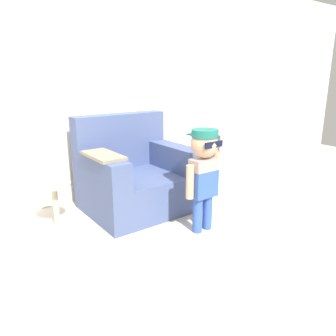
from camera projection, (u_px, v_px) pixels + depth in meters
ground_plane at (122, 212)px, 3.44m from camera, size 10.00×10.00×0.00m
wall_back at (89, 84)px, 3.57m from camera, size 10.00×0.05×2.60m
armchair at (135, 177)px, 3.49m from camera, size 1.08×0.91×0.99m
person_child at (204, 165)px, 2.88m from camera, size 0.39×0.29×0.95m
side_table at (55, 201)px, 3.05m from camera, size 0.31×0.31×0.43m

